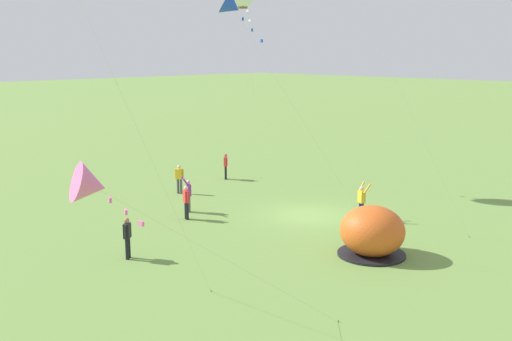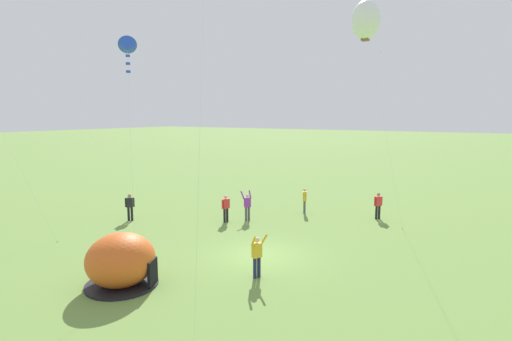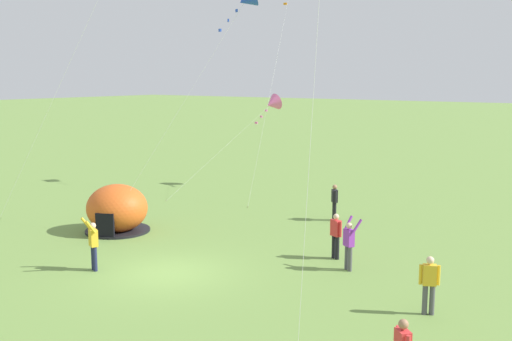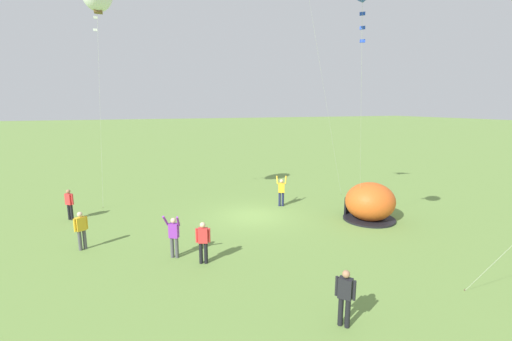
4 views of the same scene
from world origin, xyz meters
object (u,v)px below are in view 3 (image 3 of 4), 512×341
(person_strolling, at_px, (336,234))
(kite_pink, at_px, (272,104))
(person_flying_kite, at_px, (93,243))
(person_arms_raised, at_px, (349,243))
(person_near_tent, at_px, (334,200))
(person_watching_sky, at_px, (429,282))
(kite_blue, at_px, (246,0))
(popup_tent, at_px, (117,209))

(person_strolling, bearing_deg, kite_pink, 132.85)
(person_flying_kite, bearing_deg, person_strolling, 44.18)
(person_arms_raised, bearing_deg, person_near_tent, 121.70)
(person_watching_sky, distance_m, person_arms_raised, 4.30)
(kite_pink, bearing_deg, person_flying_kite, -77.08)
(person_near_tent, height_order, person_watching_sky, same)
(person_near_tent, distance_m, person_watching_sky, 11.43)
(kite_blue, bearing_deg, person_watching_sky, -26.84)
(person_watching_sky, xyz_separation_m, person_arms_raised, (-3.65, 2.27, 0.03))
(person_watching_sky, height_order, kite_blue, kite_blue)
(person_near_tent, distance_m, person_arms_raised, 7.41)
(person_arms_raised, bearing_deg, kite_blue, 156.23)
(person_near_tent, distance_m, person_strolling, 6.09)
(person_flying_kite, bearing_deg, person_arms_raised, 35.29)
(person_near_tent, height_order, person_flying_kite, person_flying_kite)
(person_watching_sky, relative_size, person_strolling, 1.00)
(kite_blue, bearing_deg, person_strolling, -19.30)
(person_strolling, bearing_deg, person_near_tent, 118.26)
(person_flying_kite, relative_size, kite_blue, 0.18)
(kite_blue, bearing_deg, kite_pink, 117.36)
(person_flying_kite, relative_size, person_strolling, 1.10)
(popup_tent, relative_size, person_near_tent, 1.63)
(kite_pink, xyz_separation_m, kite_blue, (4.70, -9.08, 4.87))
(kite_pink, bearing_deg, person_watching_sky, -43.72)
(kite_pink, height_order, kite_blue, kite_blue)
(popup_tent, height_order, person_flying_kite, popup_tent)
(person_near_tent, bearing_deg, kite_pink, 142.39)
(popup_tent, xyz_separation_m, person_flying_kite, (3.41, -4.15, 0.00))
(person_near_tent, xyz_separation_m, person_flying_kite, (-3.41, -11.47, 0.03))
(person_strolling, relative_size, kite_pink, 0.23)
(kite_pink, bearing_deg, person_arms_raised, -46.80)
(person_watching_sky, bearing_deg, kite_pink, 136.28)
(popup_tent, height_order, person_watching_sky, popup_tent)
(popup_tent, distance_m, kite_blue, 10.66)
(person_flying_kite, xyz_separation_m, kite_blue, (0.77, 8.04, 9.00))
(person_arms_raised, distance_m, kite_blue, 11.48)
(person_near_tent, bearing_deg, person_arms_raised, -58.30)
(person_near_tent, relative_size, kite_pink, 0.23)
(person_strolling, height_order, kite_blue, kite_blue)
(person_flying_kite, height_order, person_strolling, person_flying_kite)
(person_watching_sky, relative_size, kite_blue, 0.16)
(person_near_tent, bearing_deg, person_strolling, -61.74)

